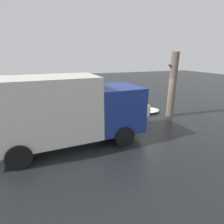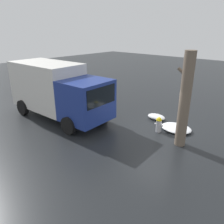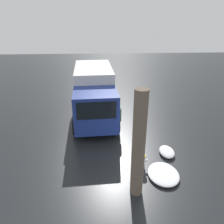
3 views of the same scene
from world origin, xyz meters
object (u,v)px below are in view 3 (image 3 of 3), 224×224
object	(u,v)px
fire_hydrant	(142,160)
pedestrian	(118,119)
tree_trunk	(139,146)
delivery_truck	(94,92)

from	to	relation	value
fire_hydrant	pedestrian	bearing A→B (deg)	106.06
tree_trunk	pedestrian	bearing A→B (deg)	4.96
delivery_truck	pedestrian	world-z (taller)	delivery_truck
fire_hydrant	pedestrian	world-z (taller)	pedestrian
pedestrian	delivery_truck	bearing A→B (deg)	92.25
fire_hydrant	tree_trunk	world-z (taller)	tree_trunk
tree_trunk	pedestrian	distance (m)	4.45
fire_hydrant	delivery_truck	bearing A→B (deg)	111.25
fire_hydrant	delivery_truck	world-z (taller)	delivery_truck
tree_trunk	delivery_truck	world-z (taller)	tree_trunk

